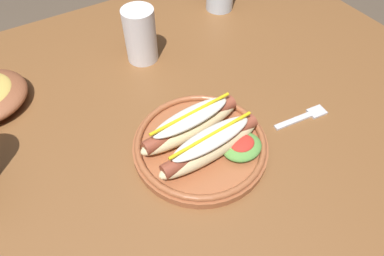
{
  "coord_description": "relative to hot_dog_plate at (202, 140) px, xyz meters",
  "views": [
    {
      "loc": [
        -0.16,
        -0.46,
        1.25
      ],
      "look_at": [
        0.05,
        -0.11,
        0.77
      ],
      "focal_mm": 31.69,
      "sensor_mm": 36.0,
      "label": 1
    }
  ],
  "objects": [
    {
      "name": "extra_cup",
      "position": [
        0.03,
        0.31,
        0.04
      ],
      "size": [
        0.07,
        0.07,
        0.13
      ],
      "primitive_type": "cylinder",
      "color": "white",
      "rests_on": "dining_table"
    },
    {
      "name": "dining_table",
      "position": [
        -0.05,
        0.14,
        -0.12
      ],
      "size": [
        1.38,
        0.92,
        0.74
      ],
      "color": "brown",
      "rests_on": "ground_plane"
    },
    {
      "name": "ground_plane",
      "position": [
        -0.05,
        0.14,
        -0.77
      ],
      "size": [
        8.0,
        8.0,
        0.0
      ],
      "primitive_type": "plane",
      "color": "brown"
    },
    {
      "name": "fork",
      "position": [
        0.22,
        -0.04,
        -0.02
      ],
      "size": [
        0.12,
        0.03,
        0.0
      ],
      "rotation": [
        0.0,
        0.0,
        -0.1
      ],
      "color": "silver",
      "rests_on": "dining_table"
    },
    {
      "name": "hot_dog_plate",
      "position": [
        0.0,
        0.0,
        0.0
      ],
      "size": [
        0.25,
        0.25,
        0.08
      ],
      "color": "#9E5633",
      "rests_on": "dining_table"
    }
  ]
}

